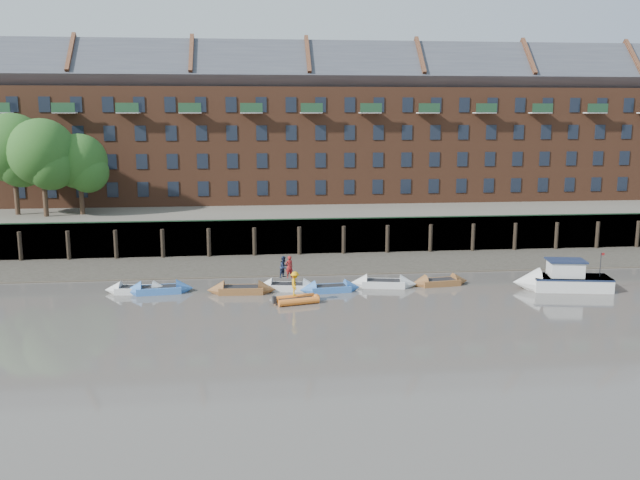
{
  "coord_description": "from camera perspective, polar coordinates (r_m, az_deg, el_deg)",
  "views": [
    {
      "loc": [
        -6.46,
        -37.48,
        12.49
      ],
      "look_at": [
        -1.19,
        12.0,
        3.2
      ],
      "focal_mm": 38.0,
      "sensor_mm": 36.0,
      "label": 1
    }
  ],
  "objects": [
    {
      "name": "person_rower_a",
      "position": [
        48.57,
        -2.61,
        -2.28
      ],
      "size": [
        0.69,
        0.58,
        1.61
      ],
      "primitive_type": "imported",
      "rotation": [
        0.0,
        0.0,
        3.54
      ],
      "color": "maroon",
      "rests_on": "rowboat_3"
    },
    {
      "name": "person_rib_crew",
      "position": [
        45.36,
        -2.12,
        -3.69
      ],
      "size": [
        0.67,
        1.1,
        1.65
      ],
      "primitive_type": "imported",
      "rotation": [
        0.0,
        0.0,
        1.52
      ],
      "color": "orange",
      "rests_on": "rib_tender"
    },
    {
      "name": "rowboat_5",
      "position": [
        49.97,
        5.36,
        -3.65
      ],
      "size": [
        5.01,
        2.28,
        1.4
      ],
      "rotation": [
        0.0,
        0.0,
        -0.19
      ],
      "color": "silver",
      "rests_on": "ground"
    },
    {
      "name": "rowboat_2",
      "position": [
        48.29,
        -6.64,
        -4.18
      ],
      "size": [
        4.92,
        1.66,
        1.41
      ],
      "rotation": [
        0.0,
        0.0,
        -0.05
      ],
      "color": "brown",
      "rests_on": "ground"
    },
    {
      "name": "river_wall",
      "position": [
        61.19,
        0.07,
        0.32
      ],
      "size": [
        110.0,
        1.23,
        3.3
      ],
      "color": "#2D2A26",
      "rests_on": "ground"
    },
    {
      "name": "motor_launch",
      "position": [
        51.73,
        19.18,
        -3.18
      ],
      "size": [
        7.1,
        3.36,
        2.81
      ],
      "rotation": [
        0.0,
        0.0,
        2.97
      ],
      "color": "silver",
      "rests_on": "ground"
    },
    {
      "name": "bank_terrace",
      "position": [
        74.56,
        -1.05,
        2.17
      ],
      "size": [
        110.0,
        28.0,
        3.2
      ],
      "primitive_type": "cube",
      "color": "#5E594D",
      "rests_on": "ground"
    },
    {
      "name": "rib_tender",
      "position": [
        45.6,
        -1.83,
        -5.03
      ],
      "size": [
        3.14,
        2.07,
        0.53
      ],
      "rotation": [
        0.0,
        0.0,
        0.25
      ],
      "color": "orange",
      "rests_on": "ground"
    },
    {
      "name": "rowboat_0",
      "position": [
        49.75,
        -15.14,
        -4.06
      ],
      "size": [
        4.66,
        1.7,
        1.32
      ],
      "rotation": [
        0.0,
        0.0,
        -0.08
      ],
      "color": "silver",
      "rests_on": "ground"
    },
    {
      "name": "rowboat_6",
      "position": [
        50.97,
        10.04,
        -3.51
      ],
      "size": [
        4.58,
        1.86,
        1.29
      ],
      "rotation": [
        0.0,
        0.0,
        0.13
      ],
      "color": "brown",
      "rests_on": "ground"
    },
    {
      "name": "rowboat_3",
      "position": [
        48.9,
        -2.73,
        -3.95
      ],
      "size": [
        4.71,
        2.08,
        1.32
      ],
      "rotation": [
        0.0,
        0.0,
        -0.17
      ],
      "color": "silver",
      "rests_on": "ground"
    },
    {
      "name": "rowboat_4",
      "position": [
        48.41,
        0.86,
        -4.1
      ],
      "size": [
        4.53,
        1.74,
        1.28
      ],
      "rotation": [
        0.0,
        0.0,
        0.11
      ],
      "color": "#3A72C3",
      "rests_on": "ground"
    },
    {
      "name": "foreshore",
      "position": [
        57.24,
        0.54,
        -2.03
      ],
      "size": [
        110.0,
        8.0,
        0.5
      ],
      "primitive_type": "cube",
      "color": "#3D382F",
      "rests_on": "ground"
    },
    {
      "name": "person_rower_b",
      "position": [
        48.69,
        -3.05,
        -2.28
      ],
      "size": [
        0.95,
        0.96,
        1.57
      ],
      "primitive_type": "imported",
      "rotation": [
        0.0,
        0.0,
        0.82
      ],
      "color": "#19233F",
      "rests_on": "rowboat_3"
    },
    {
      "name": "mud_band",
      "position": [
        53.95,
        0.96,
        -2.81
      ],
      "size": [
        110.0,
        1.6,
        0.1
      ],
      "primitive_type": "cube",
      "color": "#4C4336",
      "rests_on": "ground"
    },
    {
      "name": "apartment_terrace",
      "position": [
        74.76,
        -1.15,
        10.83
      ],
      "size": [
        80.6,
        15.56,
        20.98
      ],
      "color": "brown",
      "rests_on": "bank_terrace"
    },
    {
      "name": "tree_cluster",
      "position": [
        67.69,
        -22.68,
        6.81
      ],
      "size": [
        11.76,
        7.74,
        9.4
      ],
      "color": "#3A281C",
      "rests_on": "bank_terrace"
    },
    {
      "name": "rowboat_1",
      "position": [
        49.35,
        -13.41,
        -4.08
      ],
      "size": [
        4.93,
        1.9,
        1.39
      ],
      "rotation": [
        0.0,
        0.0,
        0.11
      ],
      "color": "#3A72C3",
      "rests_on": "ground"
    },
    {
      "name": "ground",
      "position": [
        40.03,
        3.54,
        -7.62
      ],
      "size": [
        220.0,
        220.0,
        0.0
      ],
      "primitive_type": "plane",
      "color": "#59534D",
      "rests_on": "ground"
    }
  ]
}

